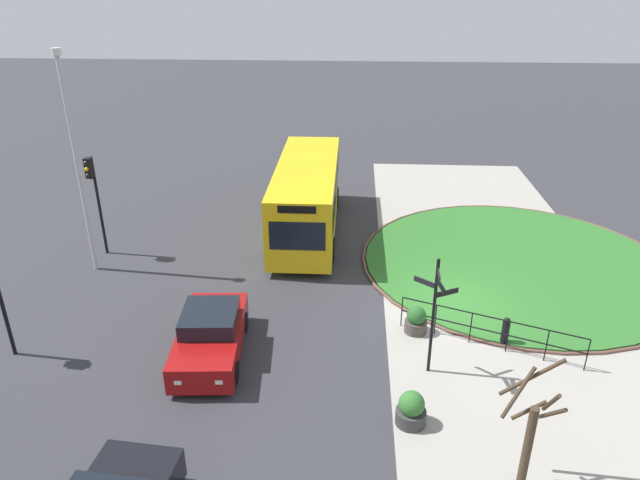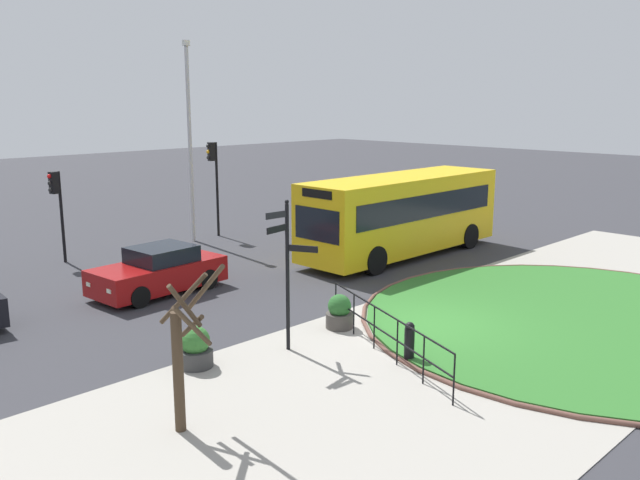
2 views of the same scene
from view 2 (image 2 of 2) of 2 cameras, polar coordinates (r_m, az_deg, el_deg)
name	(u,v)px [view 2 (image 2 of 2)]	position (r m, az deg, el deg)	size (l,w,h in m)	color
ground	(425,327)	(17.80, 8.96, -7.36)	(120.00, 120.00, 0.00)	#333338
sidewalk_paving	(485,344)	(16.87, 13.91, -8.63)	(32.00, 8.42, 0.02)	#9E998E
grass_island	(587,321)	(19.25, 21.87, -6.45)	(11.74, 11.74, 0.10)	#2D6B28
grass_kerb_ring	(587,321)	(19.24, 21.87, -6.44)	(12.05, 12.05, 0.11)	brown
signpost_directional	(287,262)	(15.40, -2.83, -1.91)	(1.15, 1.22, 3.61)	black
bollard_foreground	(409,341)	(15.35, 7.66, -8.59)	(0.23, 0.23, 0.94)	black
railing_grass_edge	(385,329)	(15.45, 5.63, -7.56)	(2.04, 5.12, 1.08)	black
bus_yellow	(402,213)	(25.31, 7.01, 2.30)	(9.07, 2.62, 3.04)	yellow
car_trailing	(159,272)	(21.01, -13.62, -2.64)	(4.18, 2.10, 1.44)	maroon
traffic_light_near	(56,196)	(25.63, -21.62, 3.51)	(0.49, 0.30, 3.33)	black
traffic_light_far	(214,168)	(28.94, -9.09, 6.09)	(0.49, 0.31, 4.06)	black
lamppost_tall	(190,136)	(28.00, -11.09, 8.71)	(0.32, 0.32, 8.14)	#B7B7BC
planter_near_signpost	(339,313)	(17.35, 1.68, -6.28)	(0.71, 0.71, 0.91)	#47423D
planter_kerbside	(195,349)	(15.19, -10.62, -9.14)	(0.78, 0.78, 0.95)	#383838
street_tree_bare	(183,350)	(12.10, -11.63, -9.18)	(1.06, 1.34, 3.11)	#423323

